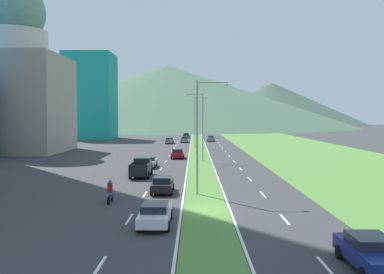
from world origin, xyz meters
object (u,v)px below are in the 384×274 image
car_0 (178,154)px  car_2 (155,214)px  street_lamp_near (201,130)px  street_lamp_far (196,119)px  car_6 (149,162)px  street_lamp_mid (201,123)px  car_3 (371,252)px  car_5 (186,136)px  motorcycle_rider (110,193)px  car_4 (184,139)px  car_8 (169,140)px  car_1 (211,138)px  car_7 (163,185)px  pickup_truck_0 (141,168)px

car_0 → car_2: bearing=-179.6°
street_lamp_near → street_lamp_far: street_lamp_far is taller
car_6 → street_lamp_mid: bearing=-44.7°
car_3 → car_6: car_3 is taller
car_5 → motorcycle_rider: 95.29m
street_lamp_far → street_lamp_near: bearing=-89.8°
car_2 → car_4: bearing=0.1°
street_lamp_far → car_4: size_ratio=2.59×
car_8 → car_4: bearing=-39.6°
car_1 → motorcycle_rider: (-10.95, -79.33, -0.02)m
car_6 → car_7: bearing=-170.1°
street_lamp_mid → motorcycle_rider: 30.84m
street_lamp_far → car_3: (7.38, -69.72, -5.37)m
car_4 → motorcycle_rider: size_ratio=2.08×
street_lamp_near → street_lamp_mid: 26.19m
car_6 → car_7: 18.57m
car_1 → car_6: (-10.36, -56.86, -0.05)m
car_6 → car_8: car_8 is taller
car_4 → car_8: 5.58m
car_6 → motorcycle_rider: bearing=178.5°
car_3 → street_lamp_near: bearing=-157.4°
car_5 → car_8: car_5 is taller
street_lamp_mid → car_1: size_ratio=2.16×
street_lamp_near → car_5: street_lamp_near is taller
car_5 → car_8: size_ratio=1.01×
car_3 → pickup_truck_0: bearing=-154.1°
street_lamp_mid → car_8: street_lamp_mid is taller
car_4 → motorcycle_rider: 74.14m
car_8 → pickup_truck_0: bearing=-179.8°
car_2 → car_7: (-0.38, 10.84, 0.02)m
car_4 → pickup_truck_0: 59.95m
car_7 → car_8: bearing=2.9°
car_3 → car_2: bearing=-126.0°
car_3 → car_4: car_4 is taller
street_lamp_mid → car_5: 66.00m
car_2 → car_8: (-3.70, 76.40, 0.05)m
pickup_truck_0 → street_lamp_near: bearing=-149.2°
pickup_truck_0 → car_7: bearing=-162.7°
car_5 → motorcycle_rider: (-4.06, -95.20, -0.04)m
motorcycle_rider → car_6: bearing=-1.5°
car_0 → car_1: bearing=-8.9°
car_6 → car_7: car_7 is taller
street_lamp_near → street_lamp_mid: bearing=89.1°
car_8 → pickup_truck_0: 55.56m
street_lamp_far → car_5: size_ratio=2.29×
car_4 → car_5: size_ratio=0.88×
car_1 → car_7: size_ratio=1.15×
car_7 → car_6: bearing=9.9°
car_8 → car_5: bearing=-8.1°
street_lamp_far → car_4: (-2.98, 18.41, -5.38)m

